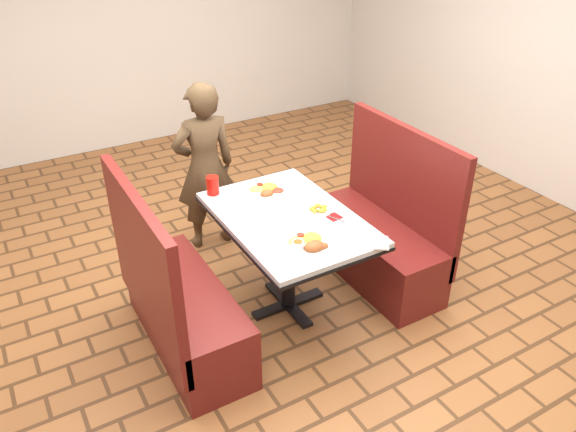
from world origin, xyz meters
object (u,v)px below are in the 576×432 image
Objects in this scene: booth_bench_right at (379,237)px; diner_person at (205,168)px; dining_table at (288,228)px; plantain_plate at (318,209)px; near_dinner_plate at (310,241)px; booth_bench_left at (179,306)px; red_tumbler at (213,185)px; far_dinner_plate at (267,189)px.

booth_bench_right is 0.87× the size of diner_person.
plantain_plate reaches higher than dining_table.
booth_bench_right reaches higher than near_dinner_plate.
booth_bench_left is 9.14× the size of red_tumbler.
red_tumbler reaches higher than near_dinner_plate.
booth_bench_right is at bearing 23.32° from near_dinner_plate.
dining_table is 0.88× the size of diner_person.
diner_person reaches higher than booth_bench_right.
booth_bench_right is at bearing 134.69° from diner_person.
near_dinner_plate reaches higher than dining_table.
dining_table is 0.40m from near_dinner_plate.
booth_bench_left is 4.00× the size of near_dinner_plate.
diner_person is at bearing 131.23° from booth_bench_right.
booth_bench_left is 6.44× the size of plantain_plate.
booth_bench_left is 0.87× the size of diner_person.
plantain_plate is (0.17, -0.40, -0.02)m from far_dinner_plate.
dining_table is 6.50× the size of plantain_plate.
red_tumbler is at bearing 131.34° from plantain_plate.
booth_bench_left is at bearing -133.24° from red_tumbler.
booth_bench_left reaches higher than far_dinner_plate.
booth_bench_left reaches higher than near_dinner_plate.
red_tumbler reaches higher than far_dinner_plate.
booth_bench_left reaches higher than plantain_plate.
far_dinner_plate reaches higher than plantain_plate.
near_dinner_plate is at bearing -129.51° from plantain_plate.
dining_table is 0.86m from booth_bench_left.
red_tumbler is (-0.51, 0.57, 0.05)m from plantain_plate.
booth_bench_right is 1.04m from near_dinner_plate.
diner_person reaches higher than plantain_plate.
diner_person is at bearing 104.14° from far_dinner_plate.
diner_person is 0.58m from red_tumbler.
near_dinner_plate is (0.73, -0.37, 0.45)m from booth_bench_left.
near_dinner_plate is at bearing -99.82° from dining_table.
booth_bench_right is (1.60, 0.00, 0.00)m from booth_bench_left.
dining_table is at bearing 168.31° from plantain_plate.
plantain_plate is at bearing 50.49° from near_dinner_plate.
red_tumbler is (-0.30, 0.53, 0.16)m from dining_table.
diner_person is at bearing 92.99° from near_dinner_plate.
far_dinner_plate is 1.58× the size of plantain_plate.
diner_person is at bearing 73.60° from red_tumbler.
red_tumbler reaches higher than dining_table.
diner_person reaches higher than red_tumbler.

